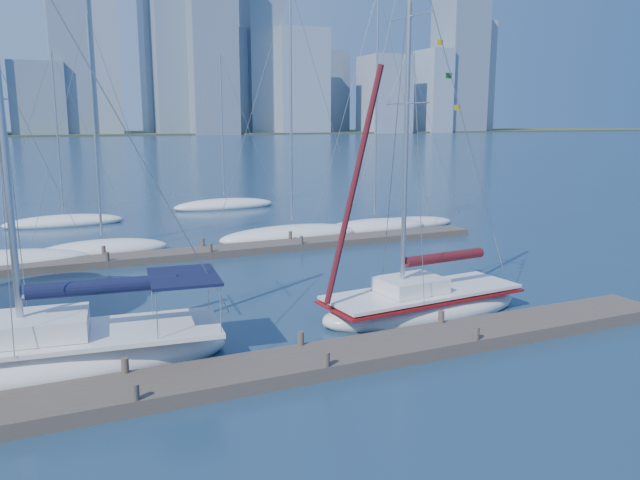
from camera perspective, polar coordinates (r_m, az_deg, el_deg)
name	(u,v)px	position (r m, az deg, el deg)	size (l,w,h in m)	color
ground	(313,368)	(18.09, -0.66, -11.65)	(700.00, 700.00, 0.00)	#162948
near_dock	(313,362)	(18.01, -0.66, -11.06)	(26.00, 2.00, 0.40)	#4F433A
far_dock	(225,251)	(33.18, -8.64, -0.96)	(30.00, 1.80, 0.36)	#4F433A
far_shore	(49,134)	(335.43, -23.51, 8.85)	(800.00, 100.00, 1.50)	#38472D
sailboat_navy	(65,338)	(18.93, -22.30, -8.29)	(9.47, 3.99, 13.39)	white
sailboat_maroon	(423,286)	(22.69, 9.37, -4.17)	(8.13, 3.25, 13.41)	white
bg_boat_1	(103,249)	(34.65, -19.25, -0.80)	(7.02, 3.23, 12.39)	white
bg_boat_3	(292,234)	(36.82, -2.57, 0.52)	(8.91, 2.61, 14.74)	white
bg_boat_4	(374,227)	(39.63, 5.00, 1.23)	(7.86, 3.86, 14.99)	white
bg_boat_5	(403,224)	(41.28, 7.62, 1.47)	(7.74, 3.61, 11.59)	white
bg_boat_6	(64,222)	(45.06, -22.34, 1.55)	(7.92, 4.03, 11.56)	white
bg_boat_7	(224,205)	(50.40, -8.74, 3.18)	(8.44, 4.28, 12.18)	white
skyline	(91,56)	(307.95, -20.18, 15.54)	(502.00, 51.31, 105.62)	#8397A9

